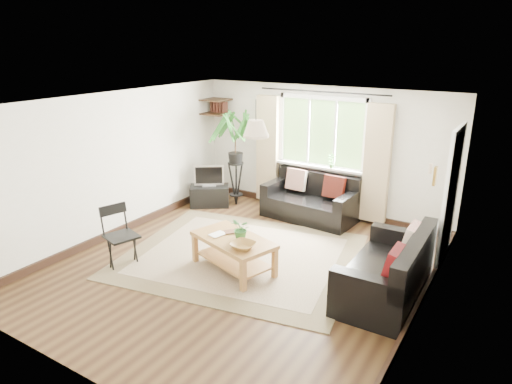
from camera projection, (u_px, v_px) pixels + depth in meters
The scene contains 24 objects.
floor at pixel (242, 267), 6.71m from camera, with size 5.50×5.50×0.00m, color black.
ceiling at pixel (240, 102), 5.95m from camera, with size 5.50×5.50×0.00m, color white.
wall_back at pixel (322, 151), 8.55m from camera, with size 5.00×0.02×2.40m, color silver.
wall_front at pixel (73, 270), 4.11m from camera, with size 5.00×0.02×2.40m, color silver.
wall_left at pixel (116, 165), 7.58m from camera, with size 0.02×5.50×2.40m, color silver.
wall_right at pixel (428, 226), 5.09m from camera, with size 0.02×5.50×2.40m, color silver.
rug at pixel (241, 255), 7.05m from camera, with size 3.43×2.94×0.02m, color #C4B698.
window at pixel (322, 133), 8.41m from camera, with size 2.50×0.16×2.16m, color white, non-canonical shape.
door at pixel (450, 200), 6.54m from camera, with size 0.06×0.96×2.06m, color silver.
corner_shelf at pixel (216, 107), 9.25m from camera, with size 0.50×0.50×0.34m, color black, non-canonical shape.
pendant_lamp at pixel (256, 124), 6.39m from camera, with size 0.36×0.36×0.54m, color beige, non-canonical shape.
wall_sconce at pixel (433, 172), 5.19m from camera, with size 0.12×0.12×0.28m, color beige, non-canonical shape.
sofa_back at pixel (310, 199), 8.41m from camera, with size 1.68×0.84×0.79m, color black, non-canonical shape.
sofa_right at pixel (386, 267), 5.85m from camera, with size 0.87×1.75×0.82m, color black, non-canonical shape.
coffee_table at pixel (234, 254), 6.55m from camera, with size 1.23×0.67×0.50m, color olive, non-canonical shape.
table_plant at pixel (241, 229), 6.38m from camera, with size 0.28×0.24×0.31m, color #2D6528.
bowl at pixel (243, 246), 6.14m from camera, with size 0.33×0.33×0.08m, color olive.
book_a at pixel (214, 233), 6.63m from camera, with size 0.17×0.23×0.02m, color white.
book_b at pixel (230, 230), 6.73m from camera, with size 0.15×0.21×0.02m, color #543221.
tv_stand at pixel (210, 196), 9.15m from camera, with size 0.76×0.43×0.41m, color black.
tv at pixel (209, 175), 9.01m from camera, with size 0.59×0.20×0.45m, color #A5A5AA, non-canonical shape.
palm_stand at pixel (236, 159), 8.98m from camera, with size 0.73×0.73×1.89m, color black, non-canonical shape.
folding_chair at pixel (122, 237), 6.61m from camera, with size 0.47×0.47×0.90m, color black, non-canonical shape.
sill_plant at pixel (331, 161), 8.37m from camera, with size 0.14×0.10×0.27m, color #2D6023.
Camera 1 is at (3.34, -5.01, 3.17)m, focal length 32.00 mm.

